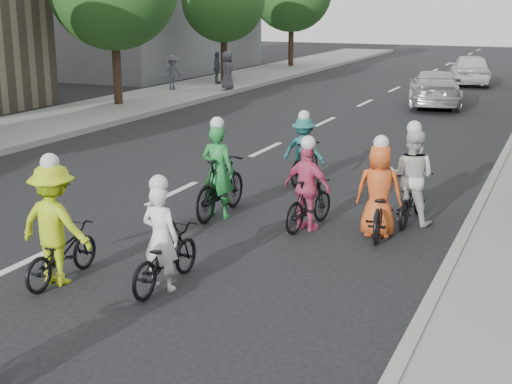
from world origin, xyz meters
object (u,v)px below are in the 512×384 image
Objects in this scene: spectator_0 at (173,73)px; cyclist_3 at (308,195)px; cyclist_2 at (57,234)px; cyclist_4 at (379,200)px; cyclist_6 at (411,186)px; spectator_1 at (217,68)px; follow_car_lead at (435,88)px; cyclist_0 at (164,251)px; spectator_2 at (228,71)px; cyclist_5 at (220,181)px; follow_car_trail at (470,69)px; cyclist_7 at (304,155)px.

cyclist_3 is at bearing -119.36° from spectator_0.
cyclist_4 is (3.62, 3.97, -0.11)m from cyclist_2.
cyclist_6 is 1.26× the size of spectator_1.
spectator_0 is at bearing -8.19° from follow_car_lead.
cyclist_0 is 0.87× the size of cyclist_2.
cyclist_2 is at bearing 68.99° from cyclist_3.
cyclist_6 is 15.40m from follow_car_lead.
cyclist_4 is 19.73m from spectator_2.
cyclist_5 is at bearing -99.86° from cyclist_2.
cyclist_4 is at bearing -132.85° from cyclist_2.
spectator_1 is at bearing -51.93° from cyclist_6.
cyclist_5 is 0.40× the size of follow_car_lead.
cyclist_6 reaches higher than spectator_0.
follow_car_trail is (1.22, 24.38, 0.08)m from cyclist_5.
cyclist_5 is at bearing -123.56° from spectator_0.
cyclist_0 is 1.55m from cyclist_2.
cyclist_3 reaches higher than cyclist_0.
cyclist_3 reaches higher than spectator_1.
cyclist_2 is 1.00× the size of cyclist_5.
cyclist_2 is 1.17× the size of cyclist_7.
spectator_1 is at bearing -47.35° from cyclist_3.
cyclist_2 is 1.27× the size of spectator_1.
follow_car_trail is at bearing -82.90° from cyclist_6.
spectator_2 is at bearing -65.29° from cyclist_0.
cyclist_4 is (1.22, 0.21, -0.01)m from cyclist_3.
cyclist_0 reaches higher than cyclist_7.
spectator_2 is at bearing -65.64° from cyclist_4.
spectator_2 is (-7.30, 20.39, 0.27)m from cyclist_2.
cyclist_7 is 1.09× the size of spectator_1.
cyclist_4 is 22.27m from spectator_1.
cyclist_2 is at bearing 175.61° from spectator_2.
cyclist_4 reaches higher than follow_car_trail.
cyclist_7 is at bearing -86.55° from cyclist_0.
cyclist_2 is at bearing 82.21° from cyclist_7.
spectator_2 reaches higher than cyclist_3.
follow_car_lead is 11.19m from spectator_0.
cyclist_0 is 21.79m from spectator_2.
spectator_0 is (-11.38, -8.72, 0.15)m from follow_car_trail.
cyclist_0 is 3.45m from cyclist_3.
cyclist_6 is at bearing 87.44° from follow_car_lead.
follow_car_trail is 12.05m from spectator_2.
spectator_0 is at bearing 87.62° from spectator_2.
cyclist_0 is 19.66m from follow_car_lead.
spectator_2 reaches higher than follow_car_trail.
cyclist_6 is at bearing -118.48° from cyclist_0.
spectator_2 reaches higher than spectator_1.
cyclist_3 is 3.33m from cyclist_7.
spectator_1 reaches higher than follow_car_lead.
cyclist_7 is 18.52m from spectator_1.
spectator_1 is at bearing 13.13° from spectator_2.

